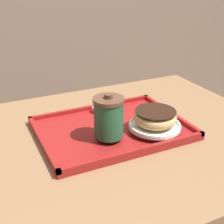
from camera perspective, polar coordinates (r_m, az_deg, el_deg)
cafe_table at (r=1.01m, az=1.09°, el=-12.15°), size 0.97×0.77×0.72m
serving_tray at (r=0.93m, az=0.00°, el=-3.16°), size 0.43×0.32×0.02m
coffee_cup_front at (r=0.84m, az=-0.60°, el=-0.90°), size 0.09×0.09×0.12m
plate_with_chocolate_donut at (r=0.91m, az=7.82°, el=-2.42°), size 0.15×0.15×0.01m
donut_chocolate_glazed at (r=0.90m, az=7.91°, el=-0.89°), size 0.12×0.12×0.04m
spoon at (r=1.00m, az=-2.35°, el=0.32°), size 0.04×0.14×0.01m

